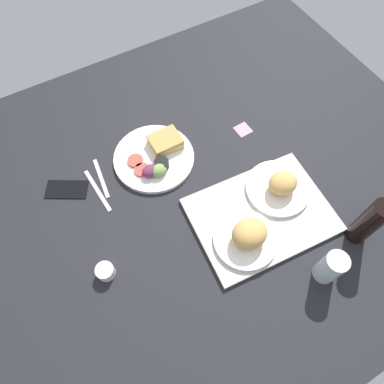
{
  "coord_description": "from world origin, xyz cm",
  "views": [
    {
      "loc": [
        29.19,
        50.97,
        106.27
      ],
      "look_at": [
        2.0,
        3.0,
        4.0
      ],
      "focal_mm": 32.55,
      "sensor_mm": 36.0,
      "label": 1
    }
  ],
  "objects_px": {
    "drinking_glass": "(330,267)",
    "espresso_cup": "(105,271)",
    "bread_plate_near": "(280,186)",
    "plate_with_salad": "(156,157)",
    "fork": "(101,178)",
    "sticky_note": "(243,129)",
    "cell_phone": "(67,189)",
    "bread_plate_far": "(248,236)",
    "serving_tray": "(261,215)",
    "knife": "(97,190)",
    "soda_bottle": "(369,222)"
  },
  "relations": [
    {
      "from": "serving_tray",
      "to": "cell_phone",
      "type": "xyz_separation_m",
      "value": [
        0.53,
        -0.42,
        -0.0
      ]
    },
    {
      "from": "soda_bottle",
      "to": "sticky_note",
      "type": "distance_m",
      "value": 0.56
    },
    {
      "from": "knife",
      "to": "sticky_note",
      "type": "relative_size",
      "value": 3.39
    },
    {
      "from": "plate_with_salad",
      "to": "sticky_note",
      "type": "bearing_deg",
      "value": 173.17
    },
    {
      "from": "sticky_note",
      "to": "espresso_cup",
      "type": "bearing_deg",
      "value": 21.01
    },
    {
      "from": "cell_phone",
      "to": "drinking_glass",
      "type": "bearing_deg",
      "value": 161.38
    },
    {
      "from": "fork",
      "to": "plate_with_salad",
      "type": "bearing_deg",
      "value": 89.63
    },
    {
      "from": "knife",
      "to": "sticky_note",
      "type": "bearing_deg",
      "value": 83.13
    },
    {
      "from": "plate_with_salad",
      "to": "sticky_note",
      "type": "height_order",
      "value": "plate_with_salad"
    },
    {
      "from": "plate_with_salad",
      "to": "knife",
      "type": "xyz_separation_m",
      "value": [
        0.24,
        0.02,
        -0.01
      ]
    },
    {
      "from": "plate_with_salad",
      "to": "sticky_note",
      "type": "xyz_separation_m",
      "value": [
        -0.35,
        0.04,
        -0.02
      ]
    },
    {
      "from": "soda_bottle",
      "to": "espresso_cup",
      "type": "relative_size",
      "value": 3.68
    },
    {
      "from": "drinking_glass",
      "to": "espresso_cup",
      "type": "xyz_separation_m",
      "value": [
        0.58,
        -0.33,
        -0.05
      ]
    },
    {
      "from": "plate_with_salad",
      "to": "cell_phone",
      "type": "xyz_separation_m",
      "value": [
        0.33,
        -0.04,
        -0.01
      ]
    },
    {
      "from": "plate_with_salad",
      "to": "drinking_glass",
      "type": "height_order",
      "value": "drinking_glass"
    },
    {
      "from": "knife",
      "to": "serving_tray",
      "type": "bearing_deg",
      "value": 46.35
    },
    {
      "from": "drinking_glass",
      "to": "soda_bottle",
      "type": "distance_m",
      "value": 0.18
    },
    {
      "from": "drinking_glass",
      "to": "cell_phone",
      "type": "relative_size",
      "value": 0.92
    },
    {
      "from": "bread_plate_near",
      "to": "drinking_glass",
      "type": "distance_m",
      "value": 0.31
    },
    {
      "from": "bread_plate_far",
      "to": "cell_phone",
      "type": "height_order",
      "value": "bread_plate_far"
    },
    {
      "from": "bread_plate_near",
      "to": "cell_phone",
      "type": "relative_size",
      "value": 1.53
    },
    {
      "from": "plate_with_salad",
      "to": "cell_phone",
      "type": "height_order",
      "value": "plate_with_salad"
    },
    {
      "from": "sticky_note",
      "to": "serving_tray",
      "type": "bearing_deg",
      "value": 65.89
    },
    {
      "from": "bread_plate_far",
      "to": "soda_bottle",
      "type": "relative_size",
      "value": 0.99
    },
    {
      "from": "bread_plate_near",
      "to": "cell_phone",
      "type": "bearing_deg",
      "value": -30.21
    },
    {
      "from": "plate_with_salad",
      "to": "bread_plate_far",
      "type": "bearing_deg",
      "value": 104.13
    },
    {
      "from": "plate_with_salad",
      "to": "drinking_glass",
      "type": "relative_size",
      "value": 2.22
    },
    {
      "from": "espresso_cup",
      "to": "bread_plate_far",
      "type": "bearing_deg",
      "value": 163.71
    },
    {
      "from": "bread_plate_far",
      "to": "sticky_note",
      "type": "bearing_deg",
      "value": -122.46
    },
    {
      "from": "soda_bottle",
      "to": "knife",
      "type": "bearing_deg",
      "value": -40.37
    },
    {
      "from": "fork",
      "to": "knife",
      "type": "relative_size",
      "value": 0.89
    },
    {
      "from": "plate_with_salad",
      "to": "cell_phone",
      "type": "relative_size",
      "value": 2.03
    },
    {
      "from": "espresso_cup",
      "to": "sticky_note",
      "type": "height_order",
      "value": "espresso_cup"
    },
    {
      "from": "serving_tray",
      "to": "knife",
      "type": "distance_m",
      "value": 0.57
    },
    {
      "from": "drinking_glass",
      "to": "bread_plate_near",
      "type": "bearing_deg",
      "value": -99.0
    },
    {
      "from": "espresso_cup",
      "to": "fork",
      "type": "xyz_separation_m",
      "value": [
        -0.12,
        -0.33,
        -0.02
      ]
    },
    {
      "from": "soda_bottle",
      "to": "knife",
      "type": "height_order",
      "value": "soda_bottle"
    },
    {
      "from": "bread_plate_near",
      "to": "plate_with_salad",
      "type": "relative_size",
      "value": 0.75
    },
    {
      "from": "serving_tray",
      "to": "plate_with_salad",
      "type": "xyz_separation_m",
      "value": [
        0.2,
        -0.38,
        0.01
      ]
    },
    {
      "from": "plate_with_salad",
      "to": "fork",
      "type": "relative_size",
      "value": 1.72
    },
    {
      "from": "espresso_cup",
      "to": "knife",
      "type": "xyz_separation_m",
      "value": [
        -0.09,
        -0.29,
        -0.02
      ]
    },
    {
      "from": "bread_plate_near",
      "to": "bread_plate_far",
      "type": "height_order",
      "value": "bread_plate_far"
    },
    {
      "from": "serving_tray",
      "to": "knife",
      "type": "xyz_separation_m",
      "value": [
        0.44,
        -0.36,
        -0.01
      ]
    },
    {
      "from": "fork",
      "to": "cell_phone",
      "type": "distance_m",
      "value": 0.12
    },
    {
      "from": "cell_phone",
      "to": "fork",
      "type": "bearing_deg",
      "value": -157.23
    },
    {
      "from": "bread_plate_far",
      "to": "sticky_note",
      "type": "height_order",
      "value": "bread_plate_far"
    },
    {
      "from": "espresso_cup",
      "to": "cell_phone",
      "type": "bearing_deg",
      "value": -89.0
    },
    {
      "from": "soda_bottle",
      "to": "espresso_cup",
      "type": "distance_m",
      "value": 0.81
    },
    {
      "from": "cell_phone",
      "to": "bread_plate_far",
      "type": "bearing_deg",
      "value": 163.29
    },
    {
      "from": "bread_plate_near",
      "to": "sticky_note",
      "type": "relative_size",
      "value": 3.92
    }
  ]
}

